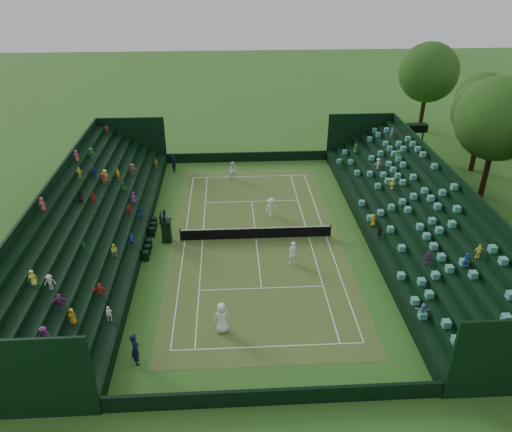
% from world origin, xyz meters
% --- Properties ---
extents(ground, '(160.00, 160.00, 0.00)m').
position_xyz_m(ground, '(0.00, 0.00, 0.00)').
color(ground, '#366820').
rests_on(ground, ground).
extents(court_surface, '(12.97, 26.77, 0.01)m').
position_xyz_m(court_surface, '(0.00, 0.00, 0.01)').
color(court_surface, '#316D24').
rests_on(court_surface, ground).
extents(perimeter_wall_north, '(17.17, 0.20, 1.00)m').
position_xyz_m(perimeter_wall_north, '(0.00, 15.88, 0.50)').
color(perimeter_wall_north, black).
rests_on(perimeter_wall_north, ground).
extents(perimeter_wall_south, '(17.17, 0.20, 1.00)m').
position_xyz_m(perimeter_wall_south, '(0.00, -15.88, 0.50)').
color(perimeter_wall_south, black).
rests_on(perimeter_wall_south, ground).
extents(perimeter_wall_east, '(0.20, 31.77, 1.00)m').
position_xyz_m(perimeter_wall_east, '(8.48, 0.00, 0.50)').
color(perimeter_wall_east, black).
rests_on(perimeter_wall_east, ground).
extents(perimeter_wall_west, '(0.20, 31.77, 1.00)m').
position_xyz_m(perimeter_wall_west, '(-8.48, 0.00, 0.50)').
color(perimeter_wall_west, black).
rests_on(perimeter_wall_west, ground).
extents(north_grandstand, '(6.60, 32.00, 4.90)m').
position_xyz_m(north_grandstand, '(12.66, 0.00, 1.55)').
color(north_grandstand, black).
rests_on(north_grandstand, ground).
extents(south_grandstand, '(6.60, 32.00, 4.90)m').
position_xyz_m(south_grandstand, '(-12.66, 0.00, 1.55)').
color(south_grandstand, black).
rests_on(south_grandstand, ground).
extents(tennis_net, '(11.67, 0.10, 1.06)m').
position_xyz_m(tennis_net, '(0.00, 0.00, 0.53)').
color(tennis_net, black).
rests_on(tennis_net, ground).
extents(scoreboard_tower, '(2.00, 1.00, 3.70)m').
position_xyz_m(scoreboard_tower, '(17.75, 16.00, 3.14)').
color(scoreboard_tower, black).
rests_on(scoreboard_tower, ground).
extents(tree_row, '(11.35, 37.40, 10.80)m').
position_xyz_m(tree_row, '(22.61, 9.43, 6.56)').
color(tree_row, black).
rests_on(tree_row, ground).
extents(umpire_chair, '(0.86, 0.86, 2.71)m').
position_xyz_m(umpire_chair, '(-6.83, 0.00, 1.16)').
color(umpire_chair, black).
rests_on(umpire_chair, ground).
extents(courtside_chairs, '(0.48, 5.45, 1.04)m').
position_xyz_m(courtside_chairs, '(-8.11, -0.01, 0.39)').
color(courtside_chairs, black).
rests_on(courtside_chairs, ground).
extents(player_near_west, '(1.07, 0.81, 1.98)m').
position_xyz_m(player_near_west, '(-2.58, -10.41, 0.99)').
color(player_near_west, white).
rests_on(player_near_west, ground).
extents(player_near_east, '(0.76, 0.62, 1.78)m').
position_xyz_m(player_near_east, '(2.38, -3.53, 0.89)').
color(player_near_east, white).
rests_on(player_near_east, ground).
extents(player_far_west, '(0.92, 0.74, 1.82)m').
position_xyz_m(player_far_west, '(-1.55, 11.27, 0.91)').
color(player_far_west, white).
rests_on(player_far_west, ground).
extents(player_far_east, '(1.24, 1.11, 1.67)m').
position_xyz_m(player_far_east, '(1.48, 3.62, 0.83)').
color(player_far_east, white).
rests_on(player_far_east, ground).
extents(line_judge_north, '(0.67, 0.78, 1.81)m').
position_xyz_m(line_judge_north, '(-7.42, 13.44, 0.91)').
color(line_judge_north, black).
rests_on(line_judge_north, ground).
extents(line_judge_south, '(0.69, 0.84, 1.99)m').
position_xyz_m(line_judge_south, '(-7.19, -12.68, 0.99)').
color(line_judge_south, black).
rests_on(line_judge_south, ground).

